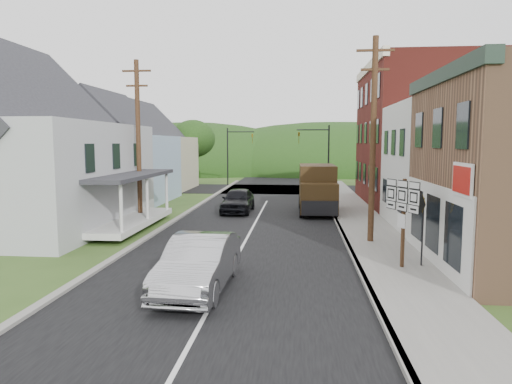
% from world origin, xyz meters
% --- Properties ---
extents(ground, '(120.00, 120.00, 0.00)m').
position_xyz_m(ground, '(0.00, 0.00, 0.00)').
color(ground, '#2D4719').
rests_on(ground, ground).
extents(road, '(9.00, 90.00, 0.02)m').
position_xyz_m(road, '(0.00, 10.00, 0.00)').
color(road, black).
rests_on(road, ground).
extents(cross_road, '(60.00, 9.00, 0.02)m').
position_xyz_m(cross_road, '(0.00, 27.00, 0.00)').
color(cross_road, black).
rests_on(cross_road, ground).
extents(sidewalk_right, '(2.80, 55.00, 0.15)m').
position_xyz_m(sidewalk_right, '(5.90, 8.00, 0.07)').
color(sidewalk_right, slate).
rests_on(sidewalk_right, ground).
extents(curb_right, '(0.20, 55.00, 0.15)m').
position_xyz_m(curb_right, '(4.55, 8.00, 0.07)').
color(curb_right, slate).
rests_on(curb_right, ground).
extents(curb_left, '(0.30, 55.00, 0.12)m').
position_xyz_m(curb_left, '(-4.65, 8.00, 0.06)').
color(curb_left, slate).
rests_on(curb_left, ground).
extents(storefront_white, '(8.00, 7.00, 6.50)m').
position_xyz_m(storefront_white, '(11.30, 7.50, 3.25)').
color(storefront_white, silver).
rests_on(storefront_white, ground).
extents(storefront_red, '(8.00, 12.00, 10.00)m').
position_xyz_m(storefront_red, '(11.30, 17.00, 5.00)').
color(storefront_red, maroon).
rests_on(storefront_red, ground).
extents(house_gray, '(10.20, 12.24, 8.35)m').
position_xyz_m(house_gray, '(-12.00, 6.00, 4.23)').
color(house_gray, '#B0B2B6').
rests_on(house_gray, ground).
extents(house_blue, '(7.14, 8.16, 7.28)m').
position_xyz_m(house_blue, '(-11.00, 17.00, 3.69)').
color(house_blue, '#9AB5D2').
rests_on(house_blue, ground).
extents(house_cream, '(7.14, 8.16, 7.28)m').
position_xyz_m(house_cream, '(-11.50, 26.00, 3.69)').
color(house_cream, '#B5B18C').
rests_on(house_cream, ground).
extents(utility_pole_right, '(1.60, 0.26, 9.00)m').
position_xyz_m(utility_pole_right, '(5.60, 3.50, 4.66)').
color(utility_pole_right, '#472D19').
rests_on(utility_pole_right, ground).
extents(utility_pole_left, '(1.60, 0.26, 9.00)m').
position_xyz_m(utility_pole_left, '(-6.50, 8.00, 4.66)').
color(utility_pole_left, '#472D19').
rests_on(utility_pole_left, ground).
extents(traffic_signal_right, '(2.87, 0.20, 6.00)m').
position_xyz_m(traffic_signal_right, '(4.30, 23.50, 3.76)').
color(traffic_signal_right, black).
rests_on(traffic_signal_right, ground).
extents(traffic_signal_left, '(2.87, 0.20, 6.00)m').
position_xyz_m(traffic_signal_left, '(-4.30, 30.50, 3.76)').
color(traffic_signal_left, black).
rests_on(traffic_signal_left, ground).
extents(tree_left_b, '(4.80, 4.80, 6.94)m').
position_xyz_m(tree_left_b, '(-17.00, 12.00, 4.88)').
color(tree_left_b, '#382616').
rests_on(tree_left_b, ground).
extents(tree_left_c, '(5.80, 5.80, 8.41)m').
position_xyz_m(tree_left_c, '(-19.00, 20.00, 5.94)').
color(tree_left_c, '#382616').
rests_on(tree_left_c, ground).
extents(tree_left_d, '(4.80, 4.80, 6.94)m').
position_xyz_m(tree_left_d, '(-9.00, 32.00, 4.88)').
color(tree_left_d, '#382616').
rests_on(tree_left_d, ground).
extents(forested_ridge, '(90.00, 30.00, 16.00)m').
position_xyz_m(forested_ridge, '(0.00, 55.00, 0.00)').
color(forested_ridge, black).
rests_on(forested_ridge, ground).
extents(silver_sedan, '(1.93, 5.06, 1.65)m').
position_xyz_m(silver_sedan, '(-0.60, -3.46, 0.82)').
color(silver_sedan, '#ACADB1').
rests_on(silver_sedan, ground).
extents(dark_sedan, '(1.91, 4.62, 1.56)m').
position_xyz_m(dark_sedan, '(-1.48, 12.13, 0.78)').
color(dark_sedan, black).
rests_on(dark_sedan, ground).
extents(delivery_van, '(2.34, 5.52, 3.07)m').
position_xyz_m(delivery_van, '(3.60, 12.28, 1.55)').
color(delivery_van, black).
rests_on(delivery_van, ground).
extents(route_sign_cluster, '(0.80, 1.64, 3.11)m').
position_xyz_m(route_sign_cluster, '(6.00, -0.75, 2.16)').
color(route_sign_cluster, '#472D19').
rests_on(route_sign_cluster, sidewalk_right).
extents(warning_sign, '(0.14, 0.71, 2.58)m').
position_xyz_m(warning_sign, '(6.75, -0.46, 1.80)').
color(warning_sign, black).
rests_on(warning_sign, sidewalk_right).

